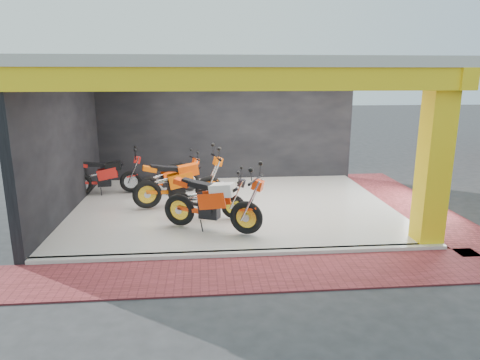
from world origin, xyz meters
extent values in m
plane|color=#2D2D30|center=(0.00, 0.00, 0.00)|extent=(80.00, 80.00, 0.00)
cube|color=silver|center=(0.00, 2.00, 0.05)|extent=(8.00, 6.00, 0.10)
cube|color=beige|center=(0.00, 2.00, 3.60)|extent=(8.40, 6.40, 0.20)
cube|color=black|center=(0.00, 5.10, 1.75)|extent=(8.20, 0.20, 3.50)
cube|color=black|center=(-4.10, 2.00, 1.75)|extent=(0.20, 6.20, 3.50)
cube|color=yellow|center=(3.75, -0.75, 1.75)|extent=(0.50, 0.50, 3.50)
cube|color=yellow|center=(0.00, -1.00, 3.30)|extent=(8.40, 0.30, 0.40)
cube|color=yellow|center=(4.00, 2.00, 3.30)|extent=(0.30, 6.40, 0.40)
cube|color=silver|center=(0.00, -1.02, 0.05)|extent=(8.00, 0.20, 0.10)
cube|color=#993239|center=(0.00, -1.80, 0.01)|extent=(9.00, 1.40, 0.03)
cube|color=#993239|center=(4.80, 2.00, 0.01)|extent=(1.40, 7.00, 0.03)
camera|label=1|loc=(-0.77, -8.57, 3.36)|focal=32.00mm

